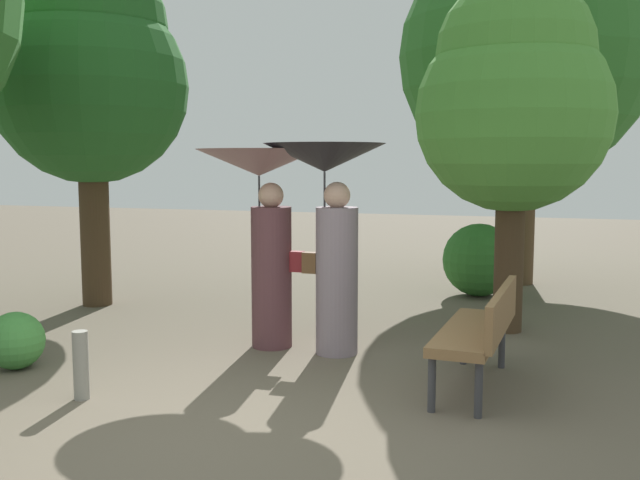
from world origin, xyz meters
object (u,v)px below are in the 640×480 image
tree_near_left (89,68)px  tree_mid_right (514,96)px  person_right (329,206)px  path_marker_post (81,365)px  person_left (264,204)px  park_bench (481,327)px  tree_near_right (525,36)px

tree_near_left → tree_mid_right: tree_near_left is taller
person_right → path_marker_post: (-1.44, -1.88, -1.15)m
person_left → tree_mid_right: bearing=-63.7°
tree_mid_right → person_left: bearing=-148.6°
person_left → person_right: person_right is taller
person_right → park_bench: bearing=-119.6°
tree_near_right → tree_near_left: bearing=-146.9°
tree_near_left → path_marker_post: bearing=-56.7°
park_bench → tree_mid_right: (0.10, 2.11, 2.01)m
tree_near_left → tree_near_right: (5.09, 3.32, 0.65)m
tree_near_left → tree_near_right: bearing=33.1°
tree_near_left → path_marker_post: (2.08, -3.17, -2.72)m
person_right → park_bench: size_ratio=1.31×
person_right → park_bench: person_right is taller
park_bench → tree_near_right: 6.15m
tree_mid_right → path_marker_post: tree_mid_right is taller
tree_near_right → tree_mid_right: bearing=-89.7°
person_right → tree_near_left: bearing=64.7°
person_left → tree_near_left: size_ratio=0.44×
tree_mid_right → tree_near_left: bearing=-178.5°
person_right → path_marker_post: bearing=137.4°
person_left → path_marker_post: bearing=153.5°
tree_mid_right → person_right: bearing=-137.9°
tree_near_right → tree_mid_right: tree_near_right is taller
tree_near_right → tree_mid_right: size_ratio=1.51×
tree_mid_right → path_marker_post: 5.01m
path_marker_post → tree_mid_right: bearing=47.5°
tree_near_left → path_marker_post: size_ratio=8.32×
tree_near_left → person_right: bearing=-20.2°
park_bench → path_marker_post: bearing=-64.3°
person_right → tree_near_right: 5.36m
park_bench → path_marker_post: park_bench is taller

